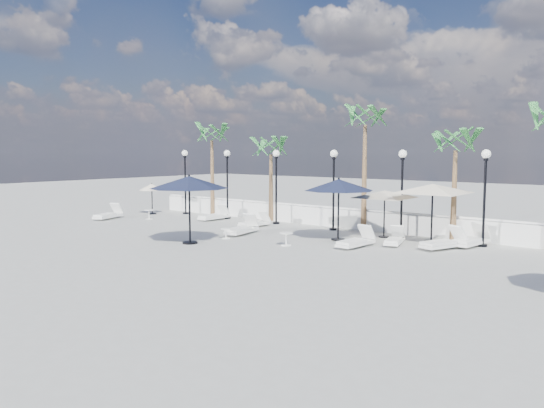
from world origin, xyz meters
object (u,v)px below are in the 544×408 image
Objects in this scene: lounger_3 at (255,223)px; parasol_cream_sq_a at (385,191)px; lounger_0 at (108,215)px; lounger_1 at (214,216)px; lounger_2 at (242,229)px; lounger_4 at (356,241)px; lounger_6 at (395,240)px; parasol_cream_sq_b at (433,184)px; parasol_cream_small at (152,187)px; lounger_5 at (471,240)px; lounger_7 at (444,243)px; parasol_navy_left at (189,183)px.

parasol_cream_sq_a is (6.50, 1.18, 1.83)m from lounger_3.
parasol_cream_sq_a is (14.90, 3.96, 1.80)m from lounger_0.
lounger_1 is 5.34m from lounger_2.
lounger_4 is at bearing -8.31° from lounger_3.
lounger_3 is 1.01× the size of lounger_6.
parasol_cream_sq_b is 17.05m from parasol_cream_small.
parasol_cream_small reaches higher than lounger_4.
lounger_5 is (13.72, 0.70, 0.02)m from lounger_1.
lounger_6 is (0.93, 1.47, -0.03)m from lounger_4.
lounger_4 is 1.74m from lounger_6.
parasol_cream_small reaches higher than lounger_2.
lounger_7 is at bearing -6.12° from lounger_6.
lounger_4 is at bearing -130.70° from lounger_5.
lounger_6 is 1.93m from lounger_7.
lounger_1 is 10.54m from lounger_4.
parasol_navy_left reaches higher than lounger_5.
lounger_7 is (9.62, 0.05, 0.04)m from lounger_3.
lounger_6 is at bearing -49.85° from parasol_cream_sq_a.
lounger_5 is (9.15, 3.45, 0.00)m from lounger_2.
lounger_4 is 15.38m from parasol_cream_small.
lounger_7 reaches higher than lounger_4.
parasol_cream_sq_b is at bearing -171.42° from lounger_5.
lounger_3 is (3.48, -0.61, -0.02)m from lounger_1.
lounger_3 is (8.40, 2.78, -0.03)m from lounger_0.
lounger_4 reaches higher than lounger_6.
lounger_3 is 0.85× the size of lounger_5.
lounger_7 is at bearing -108.18° from lounger_5.
lounger_0 is 15.52m from parasol_cream_sq_a.
parasol_cream_sq_b is at bearing 14.61° from lounger_3.
parasol_navy_left is 10.99m from parasol_cream_small.
lounger_5 is 18.72m from parasol_cream_small.
parasol_navy_left is (-0.04, -3.13, 2.24)m from lounger_2.
parasol_cream_small is (-9.45, 5.53, -0.89)m from parasol_navy_left.
parasol_cream_sq_a is at bearing 3.51° from parasol_cream_small.
lounger_4 is 1.06× the size of parasol_cream_small.
lounger_1 is at bearing -162.05° from lounger_7.
lounger_7 is at bearing -3.07° from lounger_1.
lounger_4 is (5.70, 0.39, -0.01)m from lounger_2.
parasol_cream_small is at bearing -168.99° from lounger_5.
lounger_1 is at bearing 138.07° from lounger_2.
parasol_cream_sq_a reaches higher than lounger_1.
lounger_3 is 7.01m from lounger_4.
parasol_cream_small is (-4.91, -0.35, 1.37)m from lounger_1.
parasol_navy_left is at bearing -72.57° from lounger_3.
lounger_3 is at bearing 162.43° from lounger_6.
lounger_7 is at bearing -0.69° from parasol_cream_small.
lounger_1 is 1.07× the size of lounger_3.
parasol_cream_sq_b reaches higher than lounger_5.
lounger_0 is 1.05× the size of lounger_4.
lounger_5 is 0.99× the size of lounger_7.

